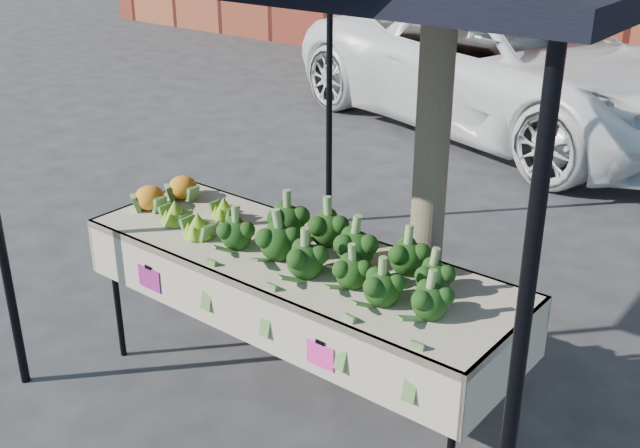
% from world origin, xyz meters
% --- Properties ---
extents(ground, '(90.00, 90.00, 0.00)m').
position_xyz_m(ground, '(0.00, 0.00, 0.00)').
color(ground, '#262628').
extents(table, '(2.41, 0.84, 0.90)m').
position_xyz_m(table, '(0.18, 0.15, 0.45)').
color(table, '#BBB097').
rests_on(table, ground).
extents(canopy, '(3.16, 3.16, 2.74)m').
position_xyz_m(canopy, '(0.27, 0.78, 1.37)').
color(canopy, black).
rests_on(canopy, ground).
extents(broccoli_heap, '(1.34, 0.54, 0.23)m').
position_xyz_m(broccoli_heap, '(0.46, 0.17, 1.02)').
color(broccoli_heap, black).
rests_on(broccoli_heap, table).
extents(romanesco_cluster, '(0.41, 0.45, 0.18)m').
position_xyz_m(romanesco_cluster, '(-0.48, 0.13, 0.99)').
color(romanesco_cluster, '#72AC23').
rests_on(romanesco_cluster, table).
extents(cauliflower_pair, '(0.21, 0.41, 0.16)m').
position_xyz_m(cauliflower_pair, '(-0.85, 0.21, 0.98)').
color(cauliflower_pair, orange).
rests_on(cauliflower_pair, table).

